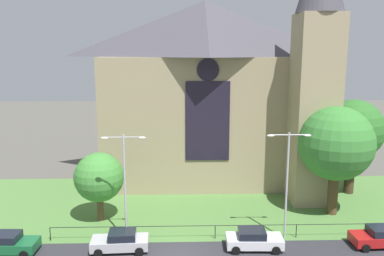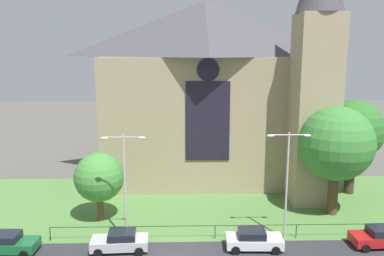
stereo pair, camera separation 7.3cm
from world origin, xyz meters
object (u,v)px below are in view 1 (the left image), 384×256
object	(u,v)px
tree_left_near	(99,178)
parked_car_white	(254,239)
church_building	(211,90)
parked_car_red	(380,237)
parked_car_silver	(120,241)
parked_car_green	(8,243)
tree_right_far	(353,131)
streetlamp_far	(287,173)
streetlamp_near	(125,175)
tree_right_near	(336,144)

from	to	relation	value
tree_left_near	parked_car_white	bearing A→B (deg)	-23.86
church_building	parked_car_red	world-z (taller)	church_building
tree_left_near	parked_car_silver	size ratio (longest dim) A/B	1.42
tree_left_near	parked_car_green	distance (m)	8.62
parked_car_silver	parked_car_white	size ratio (longest dim) A/B	1.01
tree_right_far	parked_car_white	world-z (taller)	tree_right_far
church_building	tree_left_near	size ratio (longest dim) A/B	4.28
streetlamp_far	parked_car_white	bearing A→B (deg)	-149.74
church_building	parked_car_green	size ratio (longest dim) A/B	6.11
streetlamp_near	streetlamp_far	size ratio (longest dim) A/B	0.99
parked_car_silver	parked_car_green	bearing A→B (deg)	-2.03
tree_right_near	parked_car_silver	size ratio (longest dim) A/B	2.31
tree_left_near	tree_right_near	xyz separation A→B (m)	(20.82, 0.87, 2.64)
parked_car_green	parked_car_white	bearing A→B (deg)	2.32
tree_left_near	parked_car_silver	world-z (taller)	tree_left_near
tree_left_near	parked_car_green	size ratio (longest dim) A/B	1.43
parked_car_green	streetlamp_far	bearing A→B (deg)	6.64
tree_right_near	streetlamp_far	size ratio (longest dim) A/B	1.15
tree_right_far	streetlamp_far	world-z (taller)	tree_right_far
parked_car_silver	tree_left_near	bearing A→B (deg)	-68.16
parked_car_green	parked_car_white	size ratio (longest dim) A/B	1.00
streetlamp_near	parked_car_white	xyz separation A→B (m)	(9.73, -1.60, -4.64)
parked_car_silver	parked_car_red	bearing A→B (deg)	177.65
tree_right_near	parked_car_red	xyz separation A→B (m)	(1.37, -6.24, -5.79)
parked_car_silver	parked_car_red	distance (m)	19.64
parked_car_green	parked_car_red	bearing A→B (deg)	2.50
tree_right_far	parked_car_green	xyz separation A→B (m)	(-30.28, -11.86, -5.91)
streetlamp_near	parked_car_red	world-z (taller)	streetlamp_near
church_building	tree_right_near	size ratio (longest dim) A/B	2.63
tree_right_far	tree_right_near	world-z (taller)	tree_right_near
parked_car_green	parked_car_white	world-z (taller)	same
tree_left_near	streetlamp_far	size ratio (longest dim) A/B	0.71
tree_right_near	parked_car_white	xyz separation A→B (m)	(-8.31, -6.40, -5.79)
church_building	tree_right_near	bearing A→B (deg)	-45.89
tree_right_near	parked_car_red	bearing A→B (deg)	-77.59
church_building	parked_car_white	size ratio (longest dim) A/B	6.11
parked_car_white	streetlamp_near	bearing A→B (deg)	172.50
parked_car_green	tree_right_far	bearing A→B (deg)	23.31
church_building	parked_car_silver	world-z (taller)	church_building
tree_right_far	tree_right_near	distance (m)	6.54
streetlamp_far	parked_car_silver	bearing A→B (deg)	-172.76
church_building	tree_right_far	world-z (taller)	church_building
tree_right_near	parked_car_silver	distance (m)	20.21
tree_left_near	parked_car_green	xyz separation A→B (m)	(-5.69, -5.66, -3.16)
tree_right_far	tree_left_near	xyz separation A→B (m)	(-24.59, -6.20, -2.75)
parked_car_green	parked_car_silver	xyz separation A→B (m)	(8.23, 0.12, 0.00)
parked_car_red	tree_right_near	bearing A→B (deg)	-79.72
tree_right_near	streetlamp_near	world-z (taller)	tree_right_near
tree_right_near	streetlamp_far	distance (m)	7.42
church_building	tree_right_far	xyz separation A→B (m)	(14.07, -5.28, -3.62)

